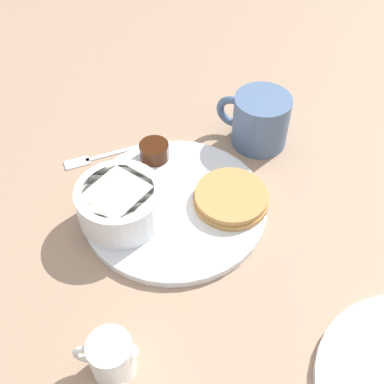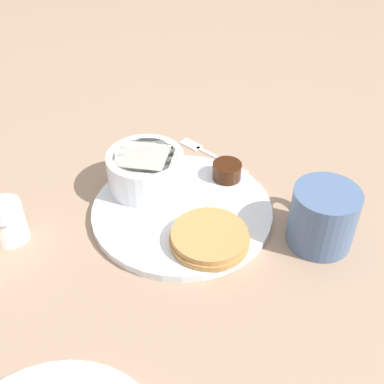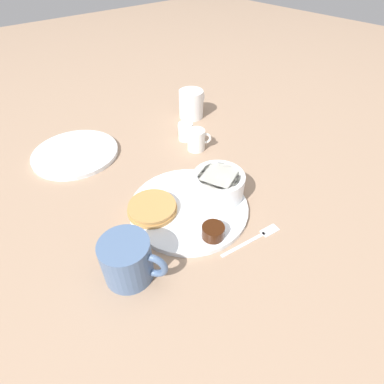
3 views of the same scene
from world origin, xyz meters
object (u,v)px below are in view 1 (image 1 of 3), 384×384
Objects in this scene: coffee_mug at (259,120)px; creamer_pitcher_near at (111,357)px; plate at (175,205)px; fork at (98,157)px; bowl at (120,203)px.

coffee_mug reaches higher than creamer_pitcher_near.
plate is 1.83× the size of fork.
coffee_mug reaches higher than bowl.
coffee_mug is at bearing 99.29° from bowl.
plate is at bearing 19.04° from fork.
plate is 4.16× the size of creamer_pitcher_near.
bowl is 1.84× the size of creamer_pitcher_near.
fork is at bearing 170.90° from bowl.
coffee_mug is at bearing 122.28° from creamer_pitcher_near.
creamer_pitcher_near is 0.35m from fork.
bowl is at bearing -101.27° from plate.
creamer_pitcher_near is at bearing -45.56° from plate.
fork is (-0.33, 0.12, -0.03)m from creamer_pitcher_near.
fork is (-0.14, 0.02, -0.04)m from bowl.
fork is at bearing -160.96° from plate.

